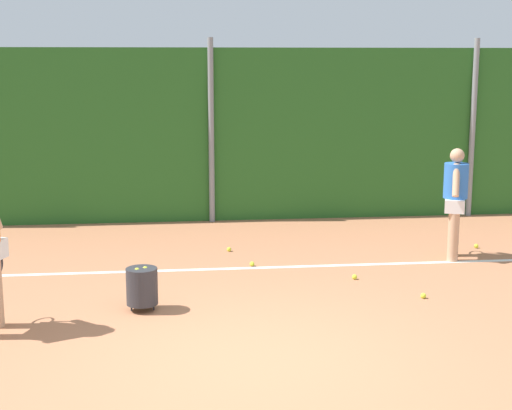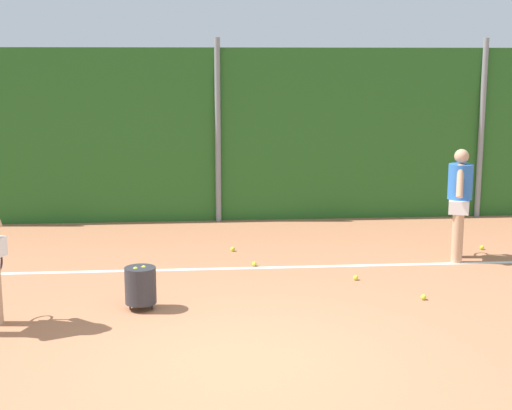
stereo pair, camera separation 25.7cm
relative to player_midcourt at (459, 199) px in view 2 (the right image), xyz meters
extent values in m
plane|color=#B2704C|center=(-3.31, -1.53, -0.89)|extent=(25.80, 25.80, 0.00)
cube|color=#286023|center=(-3.31, 3.11, 0.62)|extent=(16.35, 0.25, 3.03)
cylinder|color=gray|center=(-3.31, 2.94, 0.71)|extent=(0.10, 0.10, 3.20)
cylinder|color=gray|center=(1.41, 2.94, 0.71)|extent=(0.10, 0.10, 3.20)
cube|color=white|center=(-3.31, -0.21, -0.89)|extent=(11.95, 0.10, 0.01)
cylinder|color=tan|center=(-0.06, -0.15, -0.54)|extent=(0.16, 0.16, 0.70)
cylinder|color=tan|center=(0.06, 0.14, -0.54)|extent=(0.16, 0.16, 0.70)
cube|color=white|center=(0.00, 0.00, -0.10)|extent=(0.42, 0.53, 0.19)
cylinder|color=blue|center=(0.00, 0.00, 0.24)|extent=(0.34, 0.34, 0.50)
sphere|color=tan|center=(0.00, 0.00, 0.60)|extent=(0.20, 0.20, 0.20)
cylinder|color=tan|center=(-0.07, -0.19, 0.28)|extent=(0.16, 0.27, 0.47)
cylinder|color=tan|center=(0.07, 0.18, 0.28)|extent=(0.16, 0.27, 0.47)
cylinder|color=black|center=(0.05, 0.27, -0.06)|extent=(0.03, 0.03, 0.28)
torus|color=#26262B|center=(0.05, 0.27, -0.33)|extent=(0.12, 0.27, 0.28)
cylinder|color=#2D2D33|center=(-4.37, -1.85, -0.60)|extent=(0.36, 0.36, 0.42)
cylinder|color=#2D2D33|center=(-4.25, -1.85, -0.85)|extent=(0.02, 0.02, 0.08)
cylinder|color=#2D2D33|center=(-4.50, -1.85, -0.85)|extent=(0.02, 0.02, 0.08)
cylinder|color=#2D2D33|center=(-4.37, -1.73, -0.85)|extent=(0.02, 0.02, 0.08)
sphere|color=#CCDB33|center=(-4.33, -1.82, -0.41)|extent=(0.07, 0.07, 0.07)
sphere|color=#CCDB33|center=(-4.42, -1.87, -0.41)|extent=(0.07, 0.07, 0.07)
sphere|color=#CCDB33|center=(-3.18, 0.76, -0.86)|extent=(0.07, 0.07, 0.07)
sphere|color=#CCDB33|center=(0.58, 0.54, -0.86)|extent=(0.07, 0.07, 0.07)
sphere|color=#CCDB33|center=(-1.66, -0.90, -0.86)|extent=(0.07, 0.07, 0.07)
sphere|color=#CCDB33|center=(0.27, 0.69, -0.86)|extent=(0.07, 0.07, 0.07)
sphere|color=#CCDB33|center=(-2.92, -0.10, -0.86)|extent=(0.07, 0.07, 0.07)
sphere|color=#CCDB33|center=(-1.03, -1.78, -0.86)|extent=(0.07, 0.07, 0.07)
camera|label=1|loc=(-4.02, -10.31, 1.94)|focal=53.60mm
camera|label=2|loc=(-3.76, -10.34, 1.94)|focal=53.60mm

